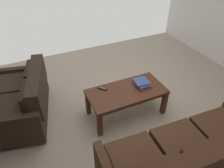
{
  "coord_description": "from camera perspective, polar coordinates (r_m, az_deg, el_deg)",
  "views": [
    {
      "loc": [
        1.36,
        2.28,
        2.53
      ],
      "look_at": [
        0.47,
        0.32,
        0.93
      ],
      "focal_mm": 33.65,
      "sensor_mm": 36.0,
      "label": 1
    }
  ],
  "objects": [
    {
      "name": "ground_plane",
      "position": [
        3.67,
        4.57,
        -7.21
      ],
      "size": [
        5.37,
        5.06,
        0.01
      ],
      "primitive_type": "cube",
      "color": "tan"
    },
    {
      "name": "book_stack",
      "position": [
        3.43,
        8.1,
        0.25
      ],
      "size": [
        0.25,
        0.29,
        0.07
      ],
      "color": "#C63833",
      "rests_on": "coffee_table"
    },
    {
      "name": "coffee_table",
      "position": [
        3.35,
        3.97,
        -2.76
      ],
      "size": [
        1.23,
        0.61,
        0.48
      ],
      "color": "#4C2819",
      "rests_on": "ground"
    },
    {
      "name": "sofa_main",
      "position": [
        2.72,
        19.89,
        -18.68
      ],
      "size": [
        2.03,
        0.92,
        0.9
      ],
      "color": "black",
      "rests_on": "ground"
    },
    {
      "name": "tv_remote",
      "position": [
        3.33,
        -2.61,
        -1.24
      ],
      "size": [
        0.14,
        0.15,
        0.02
      ],
      "color": "black",
      "rests_on": "coffee_table"
    },
    {
      "name": "loveseat_near",
      "position": [
        3.59,
        -23.1,
        -4.0
      ],
      "size": [
        1.06,
        1.47,
        0.84
      ],
      "color": "black",
      "rests_on": "ground"
    }
  ]
}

